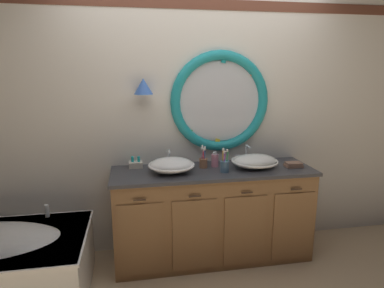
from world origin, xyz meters
TOP-DOWN VIEW (x-y plane):
  - ground_plane at (0.00, 0.00)m, footprint 14.00×14.00m
  - back_wall_assembly at (0.01, 0.59)m, footprint 6.40×0.26m
  - vanity_counter at (0.10, 0.27)m, footprint 1.83×0.59m
  - sink_basin_left at (-0.29, 0.25)m, footprint 0.41×0.41m
  - sink_basin_right at (0.48, 0.25)m, footprint 0.43×0.43m
  - faucet_set_left at (-0.29, 0.47)m, footprint 0.24×0.12m
  - faucet_set_right at (0.48, 0.47)m, footprint 0.23×0.13m
  - toothbrush_holder_left at (0.02, 0.35)m, footprint 0.08×0.08m
  - toothbrush_holder_right at (0.18, 0.18)m, footprint 0.08×0.08m
  - soap_dispenser at (0.13, 0.36)m, footprint 0.07×0.07m
  - folded_hand_towel at (0.85, 0.22)m, footprint 0.15×0.10m
  - toiletry_basket at (-0.59, 0.46)m, footprint 0.12×0.10m

SIDE VIEW (x-z plane):
  - ground_plane at x=0.00m, z-range 0.00..0.00m
  - vanity_counter at x=0.10m, z-range 0.00..0.87m
  - folded_hand_towel at x=0.85m, z-range 0.87..0.91m
  - toiletry_basket at x=-0.59m, z-range 0.84..0.95m
  - toothbrush_holder_left at x=0.02m, z-range 0.82..1.03m
  - toothbrush_holder_right at x=0.18m, z-range 0.82..1.03m
  - faucet_set_left at x=-0.29m, z-range 0.85..1.00m
  - soap_dispenser at x=0.13m, z-range 0.86..1.00m
  - sink_basin_right at x=0.48m, z-range 0.87..0.99m
  - faucet_set_right at x=0.48m, z-range 0.85..1.02m
  - sink_basin_left at x=-0.29m, z-range 0.87..1.00m
  - back_wall_assembly at x=0.01m, z-range 0.01..2.61m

